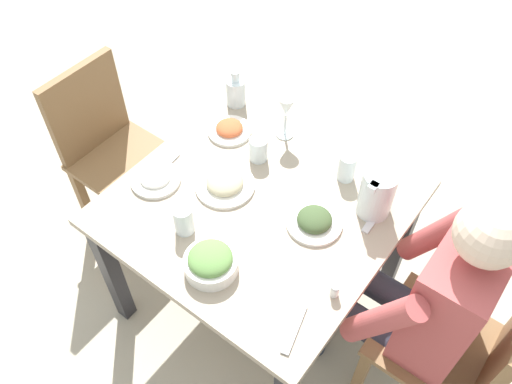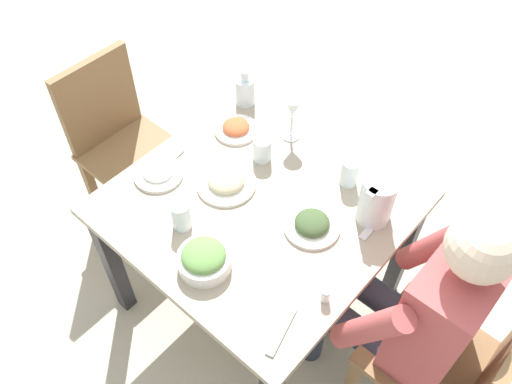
{
  "view_description": "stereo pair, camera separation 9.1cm",
  "coord_description": "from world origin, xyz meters",
  "views": [
    {
      "loc": [
        -0.97,
        -0.72,
        2.2
      ],
      "look_at": [
        -0.0,
        0.02,
        0.75
      ],
      "focal_mm": 36.98,
      "sensor_mm": 36.0,
      "label": 1
    },
    {
      "loc": [
        -0.91,
        -0.79,
        2.2
      ],
      "look_at": [
        -0.0,
        0.02,
        0.75
      ],
      "focal_mm": 36.98,
      "sensor_mm": 36.0,
      "label": 2
    }
  ],
  "objects": [
    {
      "name": "plate_yoghurt",
      "position": [
        -0.16,
        0.37,
        0.73
      ],
      "size": [
        0.19,
        0.19,
        0.04
      ],
      "color": "white",
      "rests_on": "dining_table"
    },
    {
      "name": "dining_table",
      "position": [
        0.0,
        0.0,
        0.61
      ],
      "size": [
        0.97,
        0.97,
        0.71
      ],
      "color": "gray",
      "rests_on": "ground_plane"
    },
    {
      "name": "chair_far",
      "position": [
        -0.03,
        0.83,
        0.5
      ],
      "size": [
        0.4,
        0.4,
        0.88
      ],
      "color": "olive",
      "rests_on": "ground_plane"
    },
    {
      "name": "fork_far",
      "position": [
        0.18,
        -0.37,
        0.72
      ],
      "size": [
        0.17,
        0.03,
        0.01
      ],
      "primitive_type": "cube",
      "rotation": [
        0.0,
        0.0,
        0.04
      ],
      "color": "silver",
      "rests_on": "dining_table"
    },
    {
      "name": "plate_dolmas",
      "position": [
        0.03,
        -0.21,
        0.73
      ],
      "size": [
        0.2,
        0.2,
        0.06
      ],
      "color": "white",
      "rests_on": "dining_table"
    },
    {
      "name": "ground_plane",
      "position": [
        0.0,
        0.0,
        0.0
      ],
      "size": [
        8.0,
        8.0,
        0.0
      ],
      "primitive_type": "plane",
      "color": "#B7AD99"
    },
    {
      "name": "chair_near",
      "position": [
        0.03,
        -0.83,
        0.5
      ],
      "size": [
        0.4,
        0.4,
        0.88
      ],
      "color": "olive",
      "rests_on": "ground_plane"
    },
    {
      "name": "plate_beans",
      "position": [
        -0.03,
        0.14,
        0.73
      ],
      "size": [
        0.22,
        0.22,
        0.05
      ],
      "color": "white",
      "rests_on": "dining_table"
    },
    {
      "name": "salt_shaker",
      "position": [
        -0.17,
        -0.42,
        0.74
      ],
      "size": [
        0.03,
        0.03,
        0.05
      ],
      "color": "white",
      "rests_on": "dining_table"
    },
    {
      "name": "water_glass_center",
      "position": [
        -0.27,
        0.13,
        0.77
      ],
      "size": [
        0.07,
        0.07,
        0.11
      ],
      "primitive_type": "cylinder",
      "color": "silver",
      "rests_on": "dining_table"
    },
    {
      "name": "water_glass_near_right",
      "position": [
        0.16,
        0.13,
        0.76
      ],
      "size": [
        0.07,
        0.07,
        0.1
      ],
      "primitive_type": "cylinder",
      "color": "silver",
      "rests_on": "dining_table"
    },
    {
      "name": "plate_rice_curry",
      "position": [
        0.21,
        0.31,
        0.73
      ],
      "size": [
        0.18,
        0.18,
        0.05
      ],
      "color": "white",
      "rests_on": "dining_table"
    },
    {
      "name": "fork_near",
      "position": [
        -0.34,
        -0.39,
        0.72
      ],
      "size": [
        0.17,
        0.07,
        0.01
      ],
      "primitive_type": "cube",
      "rotation": [
        0.0,
        0.0,
        0.26
      ],
      "color": "silver",
      "rests_on": "dining_table"
    },
    {
      "name": "diner_near",
      "position": [
        0.03,
        -0.63,
        0.65
      ],
      "size": [
        0.48,
        0.53,
        1.18
      ],
      "color": "#B24C4C",
      "rests_on": "ground_plane"
    },
    {
      "name": "water_glass_near_left",
      "position": [
        0.28,
        -0.19,
        0.77
      ],
      "size": [
        0.06,
        0.06,
        0.11
      ],
      "primitive_type": "cylinder",
      "color": "silver",
      "rests_on": "dining_table"
    },
    {
      "name": "oil_carafe",
      "position": [
        0.36,
        0.4,
        0.77
      ],
      "size": [
        0.08,
        0.08,
        0.16
      ],
      "color": "silver",
      "rests_on": "dining_table"
    },
    {
      "name": "water_pitcher",
      "position": [
        0.2,
        -0.35,
        0.81
      ],
      "size": [
        0.16,
        0.12,
        0.19
      ],
      "color": "silver",
      "rests_on": "dining_table"
    },
    {
      "name": "salad_bowl",
      "position": [
        -0.33,
        -0.05,
        0.76
      ],
      "size": [
        0.18,
        0.18,
        0.09
      ],
      "color": "white",
      "rests_on": "dining_table"
    },
    {
      "name": "knife_near",
      "position": [
        -0.11,
        0.39,
        0.72
      ],
      "size": [
        0.19,
        0.03,
        0.01
      ],
      "primitive_type": "cube",
      "rotation": [
        0.0,
        0.0,
        0.09
      ],
      "color": "silver",
      "rests_on": "dining_table"
    },
    {
      "name": "wine_glass",
      "position": [
        0.33,
        0.13,
        0.86
      ],
      "size": [
        0.08,
        0.08,
        0.2
      ],
      "color": "silver",
      "rests_on": "dining_table"
    }
  ]
}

